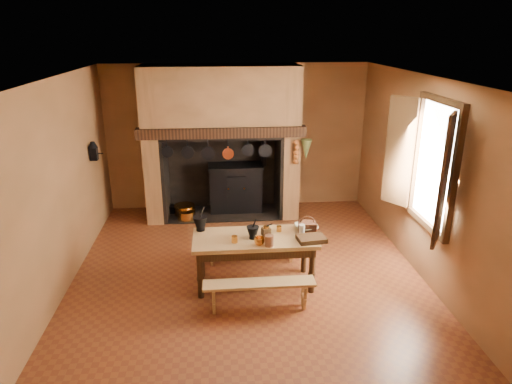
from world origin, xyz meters
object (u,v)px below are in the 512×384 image
Objects in this scene: bench_front at (259,289)px; wicker_basket at (307,226)px; coffee_grinder at (266,231)px; mixing_bowl at (306,227)px; iron_range at (236,187)px; work_table at (255,244)px.

bench_front is 1.16m from wicker_basket.
bench_front is at bearing -122.10° from coffee_grinder.
bench_front is 4.42× the size of mixing_bowl.
iron_range is 2.79m from coffee_grinder.
iron_range reaches higher than work_table.
wicker_basket is at bearing -90.00° from mixing_bowl.
work_table is (0.13, -2.79, 0.13)m from iron_range.
bench_front is at bearing -133.15° from mixing_bowl.
bench_front is 5.13× the size of wicker_basket.
bench_front is at bearing -90.00° from work_table.
bench_front is at bearing -87.88° from iron_range.
coffee_grinder is at bearing -164.38° from wicker_basket.
coffee_grinder is at bearing -84.12° from iron_range.
wicker_basket reaches higher than work_table.
wicker_basket reaches higher than coffee_grinder.
mixing_bowl is (0.58, 0.12, -0.02)m from coffee_grinder.
iron_range is 3.43m from bench_front.
work_table is 10.09× the size of coffee_grinder.
coffee_grinder reaches higher than mixing_bowl.
mixing_bowl is at bearing 99.03° from wicker_basket.
iron_range reaches higher than wicker_basket.
coffee_grinder is (0.16, 0.67, 0.49)m from bench_front.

